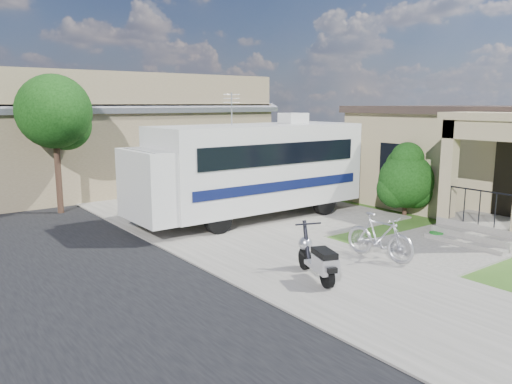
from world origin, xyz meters
TOP-DOWN VIEW (x-y plane):
  - ground at (0.00, 0.00)m, footprint 120.00×120.00m
  - sidewalk_slab at (-1.00, 10.00)m, footprint 4.00×80.00m
  - driveway_slab at (1.50, 4.50)m, footprint 7.00×6.00m
  - walk_slab at (3.00, -1.00)m, footprint 4.00×3.00m
  - house at (8.88, 1.43)m, footprint 9.47×7.80m
  - warehouse at (0.00, 13.97)m, footprint 12.50×8.40m
  - street_tree_a at (-3.70, 9.05)m, footprint 2.44×2.40m
  - motorhome at (0.79, 4.52)m, footprint 7.62×2.51m
  - shrub at (5.20, 1.95)m, footprint 1.96×1.88m
  - scooter at (-1.48, -0.92)m, footprint 0.85×1.61m
  - bicycle at (0.65, -0.75)m, footprint 0.71×1.81m
  - garden_hose at (3.41, -0.44)m, footprint 0.36×0.36m

SIDE VIEW (x-z plane):
  - ground at x=0.00m, z-range 0.00..0.00m
  - driveway_slab at x=1.50m, z-range 0.00..0.05m
  - walk_slab at x=3.00m, z-range 0.00..0.05m
  - sidewalk_slab at x=-1.00m, z-range 0.00..0.06m
  - garden_hose at x=3.41m, z-range 0.00..0.16m
  - scooter at x=-1.48m, z-range -0.06..1.03m
  - bicycle at x=0.65m, z-range 0.00..1.06m
  - shrub at x=5.20m, z-range 0.03..2.44m
  - motorhome at x=0.79m, z-range -0.28..3.63m
  - house at x=8.88m, z-range 0.00..3.55m
  - warehouse at x=0.00m, z-range -0.53..4.51m
  - street_tree_a at x=-3.70m, z-range 0.96..5.54m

